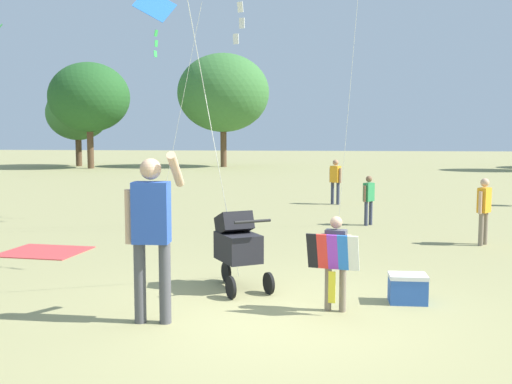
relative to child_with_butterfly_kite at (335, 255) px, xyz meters
The scene contains 11 objects.
ground_plane 1.03m from the child_with_butterfly_kite, 154.29° to the right, with size 120.00×120.00×0.00m, color #938E5B.
treeline_distant 28.41m from the child_with_butterfly_kite, 81.78° to the left, with size 38.91×7.12×6.59m.
child_with_butterfly_kite is the anchor object (origin of this frame).
person_adult_flyer 2.10m from the child_with_butterfly_kite, 162.85° to the right, with size 0.57×0.54×1.86m.
stroller 1.53m from the child_with_butterfly_kite, 144.34° to the left, with size 0.86×1.08×1.03m.
kite_orange_delta 8.20m from the child_with_butterfly_kite, 120.82° to the left, with size 1.71×1.37×5.16m.
person_sitting_far 10.47m from the child_with_butterfly_kite, 88.37° to the left, with size 0.33×0.30×1.27m.
person_kid_running 5.24m from the child_with_butterfly_kite, 57.70° to the left, with size 0.29×0.32×1.22m.
person_back_turned 6.66m from the child_with_butterfly_kite, 82.11° to the left, with size 0.26×0.28×1.09m.
picnic_blanket 5.74m from the child_with_butterfly_kite, 148.38° to the left, with size 1.32×1.16×0.02m, color #CC3D3D.
cooler_box 1.10m from the child_with_butterfly_kite, 27.12° to the left, with size 0.45×0.33×0.35m.
Camera 1 is at (0.50, -6.53, 2.05)m, focal length 42.74 mm.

